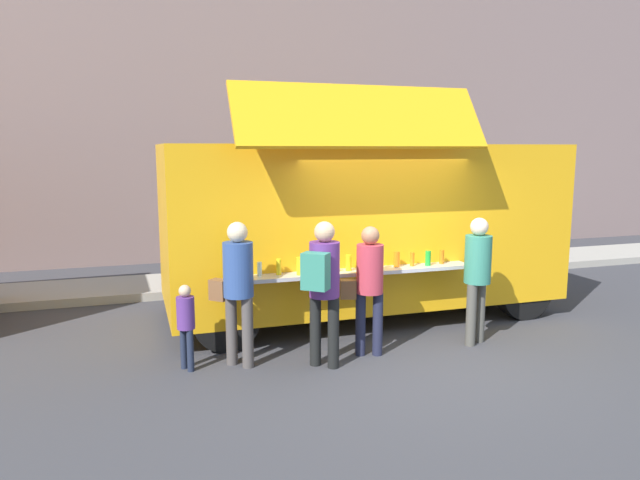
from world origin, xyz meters
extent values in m
plane|color=#38383D|center=(0.00, 0.00, 0.00)|extent=(60.00, 60.00, 0.00)
cube|color=#9E998E|center=(-3.89, 4.77, 0.07)|extent=(28.00, 1.60, 0.15)
cube|color=slate|center=(-2.89, 8.67, 3.80)|extent=(32.00, 2.40, 7.59)
cube|color=#ECA314|center=(0.11, 2.17, 1.50)|extent=(6.08, 2.46, 2.40)
cube|color=#ECA314|center=(-0.49, 0.67, 3.05)|extent=(3.34, 0.63, 0.83)
cube|color=black|center=(-0.49, 1.01, 1.79)|extent=(3.17, 0.11, 1.08)
cube|color=#B7B7BC|center=(-0.49, 0.80, 1.00)|extent=(3.34, 0.36, 0.05)
cylinder|color=silver|center=(-1.81, 0.85, 1.12)|extent=(0.06, 0.06, 0.18)
cylinder|color=yellow|center=(-1.56, 0.83, 1.13)|extent=(0.07, 0.07, 0.21)
cylinder|color=yellow|center=(-1.31, 0.74, 1.14)|extent=(0.07, 0.07, 0.23)
cylinder|color=red|center=(-1.10, 0.85, 1.16)|extent=(0.06, 0.06, 0.26)
cylinder|color=black|center=(-0.86, 0.75, 1.13)|extent=(0.07, 0.07, 0.20)
cylinder|color=yellow|center=(-0.61, 0.79, 1.13)|extent=(0.08, 0.08, 0.21)
cylinder|color=yellow|center=(-0.37, 0.74, 1.12)|extent=(0.07, 0.07, 0.19)
cylinder|color=green|center=(-0.15, 0.77, 1.14)|extent=(0.07, 0.07, 0.22)
cylinder|color=orange|center=(0.11, 0.82, 1.13)|extent=(0.08, 0.08, 0.22)
cylinder|color=orange|center=(0.34, 0.81, 1.12)|extent=(0.06, 0.06, 0.19)
cylinder|color=green|center=(0.57, 0.77, 1.13)|extent=(0.08, 0.08, 0.21)
cylinder|color=orange|center=(0.82, 0.83, 1.13)|extent=(0.06, 0.06, 0.20)
cube|color=black|center=(3.09, 2.18, 1.94)|extent=(0.09, 2.08, 1.06)
cylinder|color=black|center=(2.44, 3.25, 0.45)|extent=(0.90, 0.28, 0.90)
cylinder|color=black|center=(2.45, 1.11, 0.45)|extent=(0.90, 0.28, 0.90)
cylinder|color=black|center=(-2.23, 3.24, 0.45)|extent=(0.90, 0.28, 0.90)
cylinder|color=black|center=(-2.22, 1.10, 0.45)|extent=(0.90, 0.28, 0.90)
cylinder|color=#2F6435|center=(4.22, 4.47, 0.51)|extent=(0.60, 0.60, 1.01)
cylinder|color=#20223A|center=(-0.60, 0.36, 0.41)|extent=(0.13, 0.13, 0.83)
cylinder|color=#20223A|center=(-0.39, 0.30, 0.41)|extent=(0.13, 0.13, 0.83)
cylinder|color=#B33445|center=(-0.50, 0.33, 1.14)|extent=(0.34, 0.34, 0.62)
sphere|color=#A06C4E|center=(-0.50, 0.33, 1.56)|extent=(0.23, 0.23, 0.23)
cube|color=brown|center=(-0.75, 0.41, 0.88)|extent=(0.23, 0.20, 0.24)
cylinder|color=black|center=(-1.26, 0.21, 0.44)|extent=(0.14, 0.14, 0.88)
cylinder|color=black|center=(-1.08, 0.06, 0.44)|extent=(0.14, 0.14, 0.88)
cylinder|color=#5A2B75|center=(-1.17, 0.13, 1.21)|extent=(0.36, 0.36, 0.67)
sphere|color=tan|center=(-1.17, 0.13, 1.67)|extent=(0.25, 0.25, 0.25)
cube|color=#317E6A|center=(-1.35, -0.08, 1.25)|extent=(0.35, 0.34, 0.43)
cylinder|color=#4B4543|center=(-2.23, 0.56, 0.44)|extent=(0.14, 0.14, 0.88)
cylinder|color=#4B4543|center=(-2.06, 0.39, 0.44)|extent=(0.14, 0.14, 0.88)
cylinder|color=#2D4987|center=(-2.15, 0.47, 1.21)|extent=(0.36, 0.36, 0.66)
sphere|color=beige|center=(-2.15, 0.47, 1.66)|extent=(0.25, 0.25, 0.25)
cube|color=brown|center=(-2.35, 0.67, 0.93)|extent=(0.26, 0.26, 0.26)
cylinder|color=#4B4943|center=(0.95, 0.24, 0.43)|extent=(0.14, 0.14, 0.85)
cylinder|color=#4B4943|center=(1.16, 0.34, 0.43)|extent=(0.14, 0.14, 0.85)
cylinder|color=#327D68|center=(1.06, 0.29, 1.17)|extent=(0.35, 0.35, 0.64)
sphere|color=beige|center=(1.06, 0.29, 1.62)|extent=(0.24, 0.24, 0.24)
cylinder|color=#1D253A|center=(-2.81, 0.60, 0.26)|extent=(0.08, 0.08, 0.52)
cylinder|color=#1D253A|center=(-2.74, 0.48, 0.26)|extent=(0.08, 0.08, 0.52)
cylinder|color=#552F7B|center=(-2.78, 0.54, 0.71)|extent=(0.21, 0.21, 0.39)
sphere|color=#D1AC87|center=(-2.78, 0.54, 0.98)|extent=(0.14, 0.14, 0.14)
camera|label=1|loc=(-3.32, -6.31, 2.64)|focal=32.55mm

